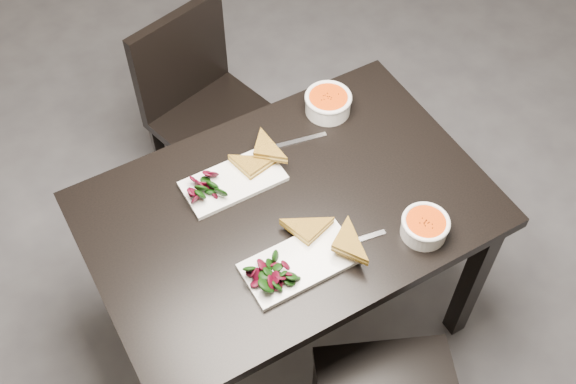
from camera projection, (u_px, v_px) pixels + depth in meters
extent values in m
plane|color=#47474C|center=(337.00, 214.00, 3.00)|extent=(5.00, 5.00, 0.00)
cube|color=black|center=(288.00, 210.00, 2.11)|extent=(1.20, 0.80, 0.04)
cube|color=black|center=(473.00, 279.00, 2.39)|extent=(0.06, 0.06, 0.71)
cube|color=black|center=(106.00, 266.00, 2.43)|extent=(0.06, 0.06, 0.71)
cube|color=black|center=(363.00, 149.00, 2.75)|extent=(0.06, 0.06, 0.71)
cube|color=black|center=(426.00, 375.00, 2.34)|extent=(0.05, 0.05, 0.41)
cube|color=black|center=(218.00, 123.00, 2.73)|extent=(0.51, 0.51, 0.04)
cube|color=black|center=(218.00, 209.00, 2.76)|extent=(0.05, 0.05, 0.41)
cube|color=black|center=(283.00, 160.00, 2.91)|extent=(0.05, 0.05, 0.41)
cube|color=black|center=(162.00, 160.00, 2.91)|extent=(0.05, 0.05, 0.41)
cube|color=black|center=(226.00, 115.00, 3.06)|extent=(0.05, 0.05, 0.41)
cube|color=black|center=(180.00, 58.00, 2.64)|extent=(0.42, 0.15, 0.40)
cube|color=white|center=(300.00, 263.00, 1.97)|extent=(0.33, 0.16, 0.02)
cylinder|color=white|center=(424.00, 228.00, 2.02)|extent=(0.14, 0.14, 0.05)
cylinder|color=#F94C0B|center=(426.00, 223.00, 2.00)|extent=(0.12, 0.12, 0.02)
torus|color=white|center=(426.00, 222.00, 1.99)|extent=(0.14, 0.14, 0.01)
cube|color=silver|center=(357.00, 241.00, 2.02)|extent=(0.18, 0.05, 0.00)
cube|color=white|center=(233.00, 181.00, 2.14)|extent=(0.31, 0.15, 0.02)
cylinder|color=white|center=(328.00, 104.00, 2.31)|extent=(0.15, 0.15, 0.06)
cylinder|color=#F94C0B|center=(328.00, 99.00, 2.29)|extent=(0.13, 0.13, 0.02)
torus|color=white|center=(328.00, 97.00, 2.28)|extent=(0.16, 0.16, 0.02)
cube|color=silver|center=(300.00, 140.00, 2.25)|extent=(0.18, 0.05, 0.00)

